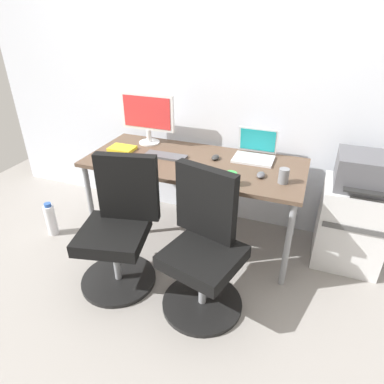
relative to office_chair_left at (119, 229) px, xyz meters
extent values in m
plane|color=gray|center=(0.31, 0.65, -0.42)|extent=(5.28, 5.28, 0.00)
cube|color=silver|center=(0.31, 1.10, 0.88)|extent=(4.40, 0.04, 2.60)
cube|color=brown|center=(0.31, 0.65, 0.28)|extent=(1.70, 0.74, 0.03)
cylinder|color=gray|center=(-0.49, 0.34, -0.08)|extent=(0.04, 0.04, 0.69)
cylinder|color=gray|center=(1.11, 0.34, -0.08)|extent=(0.04, 0.04, 0.69)
cylinder|color=gray|center=(-0.49, 0.97, -0.08)|extent=(0.04, 0.04, 0.69)
cylinder|color=gray|center=(1.11, 0.97, -0.08)|extent=(0.04, 0.04, 0.69)
cylinder|color=black|center=(-0.01, -0.06, -0.41)|extent=(0.54, 0.54, 0.03)
cylinder|color=gray|center=(-0.01, -0.06, -0.22)|extent=(0.05, 0.05, 0.34)
cube|color=black|center=(-0.01, -0.06, -0.01)|extent=(0.53, 0.53, 0.09)
cube|color=black|center=(0.03, 0.12, 0.28)|extent=(0.43, 0.16, 0.48)
cylinder|color=black|center=(0.64, -0.06, -0.41)|extent=(0.54, 0.54, 0.03)
cylinder|color=gray|center=(0.64, -0.06, -0.22)|extent=(0.05, 0.05, 0.34)
cube|color=black|center=(0.64, -0.06, -0.01)|extent=(0.54, 0.54, 0.09)
cube|color=black|center=(0.59, 0.12, 0.28)|extent=(0.42, 0.18, 0.48)
cube|color=silver|center=(1.53, 0.78, -0.09)|extent=(0.47, 0.41, 0.66)
cube|color=#4C4C4C|center=(1.53, 0.57, 0.00)|extent=(0.43, 0.01, 0.04)
cube|color=#515156|center=(1.53, 0.78, 0.35)|extent=(0.38, 0.34, 0.24)
cube|color=#262626|center=(1.53, 0.58, 0.29)|extent=(0.27, 0.06, 0.01)
cylinder|color=white|center=(-0.87, 0.25, -0.28)|extent=(0.09, 0.09, 0.28)
cylinder|color=#2D59B2|center=(-0.87, 0.25, -0.13)|extent=(0.06, 0.06, 0.03)
cylinder|color=silver|center=(-0.20, 0.88, 0.30)|extent=(0.18, 0.18, 0.01)
cylinder|color=silver|center=(-0.20, 0.88, 0.36)|extent=(0.04, 0.04, 0.11)
cube|color=silver|center=(-0.20, 0.88, 0.57)|extent=(0.48, 0.03, 0.31)
cube|color=red|center=(-0.20, 0.87, 0.57)|extent=(0.43, 0.00, 0.26)
cube|color=silver|center=(0.74, 0.83, 0.31)|extent=(0.31, 0.22, 0.02)
cube|color=silver|center=(0.74, 0.96, 0.42)|extent=(0.31, 0.04, 0.21)
cube|color=teal|center=(0.74, 0.95, 0.42)|extent=(0.28, 0.03, 0.18)
cube|color=#B7B7B7|center=(-0.20, 0.48, 0.31)|extent=(0.34, 0.12, 0.02)
cube|color=#515156|center=(0.07, 0.65, 0.31)|extent=(0.34, 0.12, 0.02)
ellipsoid|color=#2D2D2D|center=(0.46, 0.74, 0.31)|extent=(0.06, 0.10, 0.03)
ellipsoid|color=#515156|center=(0.85, 0.56, 0.31)|extent=(0.06, 0.10, 0.03)
cylinder|color=green|center=(0.68, 0.36, 0.34)|extent=(0.08, 0.08, 0.09)
cylinder|color=slate|center=(1.01, 0.52, 0.35)|extent=(0.07, 0.07, 0.10)
cube|color=black|center=(0.51, 0.41, 0.30)|extent=(0.07, 0.14, 0.01)
cube|color=black|center=(0.34, 0.48, 0.30)|extent=(0.07, 0.14, 0.01)
cube|color=yellow|center=(-0.33, 0.66, 0.31)|extent=(0.21, 0.15, 0.03)
camera|label=1|loc=(1.15, -1.63, 1.37)|focal=31.76mm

